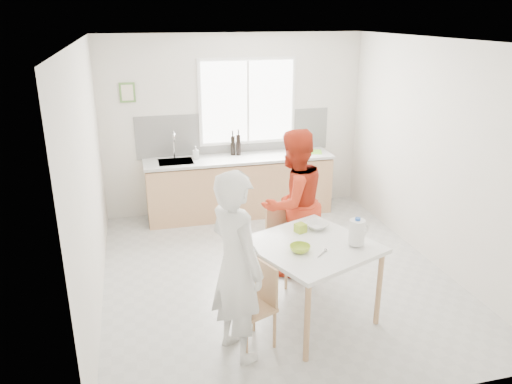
# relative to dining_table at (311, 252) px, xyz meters

# --- Properties ---
(ground) EXTENTS (4.50, 4.50, 0.00)m
(ground) POSITION_rel_dining_table_xyz_m (-0.08, 0.98, -0.75)
(ground) COLOR #B7B7B2
(ground) RESTS_ON ground
(room_shell) EXTENTS (4.50, 4.50, 4.50)m
(room_shell) POSITION_rel_dining_table_xyz_m (-0.08, 0.98, 0.89)
(room_shell) COLOR silver
(room_shell) RESTS_ON ground
(window) EXTENTS (1.50, 0.06, 1.30)m
(window) POSITION_rel_dining_table_xyz_m (0.12, 3.21, 0.95)
(window) COLOR white
(window) RESTS_ON room_shell
(backsplash) EXTENTS (3.00, 0.02, 0.65)m
(backsplash) POSITION_rel_dining_table_xyz_m (-0.08, 3.22, 0.47)
(backsplash) COLOR white
(backsplash) RESTS_ON room_shell
(picture_frame) EXTENTS (0.22, 0.03, 0.28)m
(picture_frame) POSITION_rel_dining_table_xyz_m (-1.63, 3.21, 1.15)
(picture_frame) COLOR #57873D
(picture_frame) RESTS_ON room_shell
(kitchen_counter) EXTENTS (2.84, 0.64, 1.37)m
(kitchen_counter) POSITION_rel_dining_table_xyz_m (-0.08, 2.93, -0.33)
(kitchen_counter) COLOR #DEB077
(kitchen_counter) RESTS_ON ground
(dining_table) EXTENTS (1.42, 1.42, 0.84)m
(dining_table) POSITION_rel_dining_table_xyz_m (0.00, 0.00, 0.00)
(dining_table) COLOR white
(dining_table) RESTS_ON ground
(chair_left) EXTENTS (0.49, 0.49, 0.82)m
(chair_left) POSITION_rel_dining_table_xyz_m (-0.64, -0.26, -0.30)
(chair_left) COLOR #DEB077
(chair_left) RESTS_ON ground
(chair_far) EXTENTS (0.52, 0.52, 0.86)m
(chair_far) POSITION_rel_dining_table_xyz_m (0.01, 0.89, -0.28)
(chair_far) COLOR #DEB077
(chair_far) RESTS_ON ground
(person_white) EXTENTS (0.64, 0.76, 1.77)m
(person_white) POSITION_rel_dining_table_xyz_m (-0.83, -0.35, 0.13)
(person_white) COLOR white
(person_white) RESTS_ON ground
(person_red) EXTENTS (1.04, 0.94, 1.76)m
(person_red) POSITION_rel_dining_table_xyz_m (0.13, 0.99, 0.13)
(person_red) COLOR red
(person_red) RESTS_ON ground
(bowl_green) EXTENTS (0.26, 0.26, 0.06)m
(bowl_green) POSITION_rel_dining_table_xyz_m (-0.17, -0.12, 0.12)
(bowl_green) COLOR #A0C22C
(bowl_green) RESTS_ON dining_table
(bowl_white) EXTENTS (0.32, 0.32, 0.06)m
(bowl_white) POSITION_rel_dining_table_xyz_m (0.18, 0.35, 0.12)
(bowl_white) COLOR silver
(bowl_white) RESTS_ON dining_table
(milk_jug) EXTENTS (0.21, 0.15, 0.27)m
(milk_jug) POSITION_rel_dining_table_xyz_m (0.41, -0.14, 0.23)
(milk_jug) COLOR white
(milk_jug) RESTS_ON dining_table
(green_box) EXTENTS (0.13, 0.13, 0.09)m
(green_box) POSITION_rel_dining_table_xyz_m (-0.02, 0.30, 0.13)
(green_box) COLOR #9ABA2B
(green_box) RESTS_ON dining_table
(spoon) EXTENTS (0.13, 0.12, 0.01)m
(spoon) POSITION_rel_dining_table_xyz_m (0.01, -0.23, 0.10)
(spoon) COLOR #A5A5AA
(spoon) RESTS_ON dining_table
(cutting_board) EXTENTS (0.41, 0.34, 0.01)m
(cutting_board) POSITION_rel_dining_table_xyz_m (1.05, 2.93, 0.17)
(cutting_board) COLOR #7DDA32
(cutting_board) RESTS_ON kitchen_counter
(wine_bottle_a) EXTENTS (0.07, 0.07, 0.32)m
(wine_bottle_a) POSITION_rel_dining_table_xyz_m (-0.06, 3.05, 0.33)
(wine_bottle_a) COLOR black
(wine_bottle_a) RESTS_ON kitchen_counter
(wine_bottle_b) EXTENTS (0.07, 0.07, 0.30)m
(wine_bottle_b) POSITION_rel_dining_table_xyz_m (-0.14, 3.08, 0.32)
(wine_bottle_b) COLOR black
(wine_bottle_b) RESTS_ON kitchen_counter
(jar_amber) EXTENTS (0.06, 0.06, 0.16)m
(jar_amber) POSITION_rel_dining_table_xyz_m (-0.06, 3.06, 0.25)
(jar_amber) COLOR olive
(jar_amber) RESTS_ON kitchen_counter
(soap_bottle) EXTENTS (0.09, 0.10, 0.19)m
(soap_bottle) POSITION_rel_dining_table_xyz_m (-0.72, 3.00, 0.26)
(soap_bottle) COLOR #999999
(soap_bottle) RESTS_ON kitchen_counter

